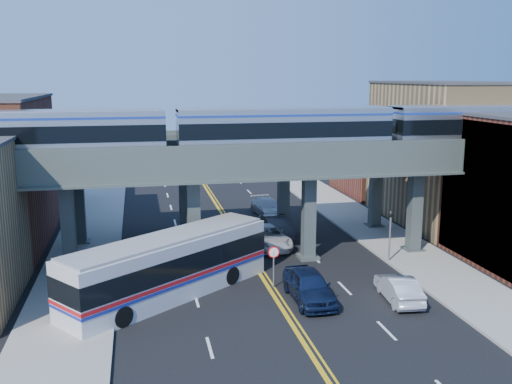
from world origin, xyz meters
TOP-DOWN VIEW (x-y plane):
  - ground at (0.00, 0.00)m, footprint 120.00×120.00m
  - sidewalk_west at (-11.50, 10.00)m, footprint 5.00×70.00m
  - sidewalk_east at (11.50, 10.00)m, footprint 5.00×70.00m
  - building_west_c at (-18.50, 29.00)m, footprint 8.00×10.00m
  - building_east_b at (18.50, 16.00)m, footprint 8.00×14.00m
  - building_east_c at (18.50, 29.00)m, footprint 8.00×10.00m
  - mural_panel at (14.55, 4.00)m, footprint 0.10×9.50m
  - elevated_viaduct_near at (0.00, 8.00)m, footprint 52.00×3.60m
  - elevated_viaduct_far at (0.00, 15.00)m, footprint 52.00×3.60m
  - transit_train at (2.20, 8.00)m, footprint 44.23×2.77m
  - stop_sign at (0.30, 3.00)m, footprint 0.76×0.09m
  - traffic_signal at (9.20, 6.00)m, footprint 0.15×0.18m
  - transit_bus at (-5.95, 2.90)m, footprint 12.60×10.58m
  - car_lane_a at (1.80, 0.61)m, footprint 2.15×5.27m
  - car_lane_b at (3.09, 13.62)m, footprint 1.90×5.19m
  - car_lane_c at (1.80, 11.30)m, footprint 3.24×5.93m
  - car_lane_d at (4.08, 20.88)m, footprint 2.67×5.46m
  - car_parked_curb at (6.82, -0.44)m, footprint 2.00×4.62m

SIDE VIEW (x-z plane):
  - ground at x=0.00m, z-range 0.00..0.00m
  - sidewalk_west at x=-11.50m, z-range 0.00..0.16m
  - sidewalk_east at x=11.50m, z-range 0.00..0.16m
  - car_parked_curb at x=6.82m, z-range 0.00..1.48m
  - car_lane_d at x=4.08m, z-range 0.00..1.53m
  - car_lane_c at x=1.80m, z-range 0.00..1.58m
  - car_lane_b at x=3.09m, z-range 0.00..1.70m
  - car_lane_a at x=1.80m, z-range 0.00..1.79m
  - stop_sign at x=0.30m, z-range 0.44..3.07m
  - transit_bus at x=-5.95m, z-range 0.05..3.54m
  - traffic_signal at x=9.20m, z-range 0.25..4.35m
  - building_west_c at x=-18.50m, z-range 0.00..8.00m
  - building_east_c at x=18.50m, z-range 0.00..9.00m
  - mural_panel at x=14.55m, z-range 0.00..9.50m
  - building_east_b at x=18.50m, z-range 0.00..12.00m
  - elevated_viaduct_near at x=0.00m, z-range 2.77..10.17m
  - elevated_viaduct_far at x=0.00m, z-range 2.77..10.17m
  - transit_train at x=2.20m, z-range 7.54..10.76m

